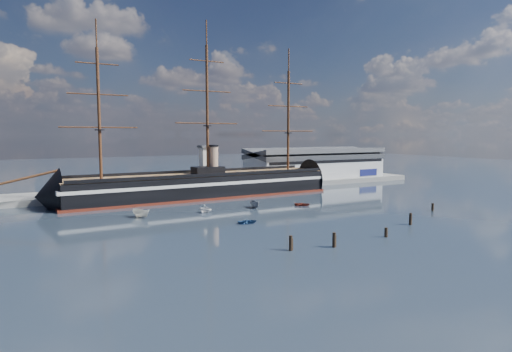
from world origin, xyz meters
TOP-DOWN VIEW (x-y plane):
  - ground at (0.00, 40.00)m, footprint 600.00×600.00m
  - quay at (10.00, 76.00)m, footprint 180.00×18.00m
  - warehouse at (58.00, 80.00)m, footprint 63.00×21.00m
  - quay_tower at (3.00, 73.00)m, footprint 5.00×5.00m
  - warship at (-5.58, 60.00)m, footprint 113.05×18.18m
  - motorboat_a at (-30.64, 35.01)m, footprint 7.32×4.97m
  - motorboat_b at (-10.60, 15.64)m, footprint 1.65×3.01m
  - motorboat_c at (1.46, 33.65)m, footprint 6.46×3.18m
  - motorboat_d at (-13.83, 33.63)m, footprint 7.32×5.74m
  - motorboat_e at (15.54, 30.17)m, footprint 2.70×2.98m
  - piling_near_left at (-14.91, -8.95)m, footprint 0.64×0.64m
  - piling_near_mid at (7.76, -10.02)m, footprint 0.64×0.64m
  - piling_near_right at (21.77, -4.11)m, footprint 0.64×0.64m
  - piling_far_right at (41.63, 5.51)m, footprint 0.64×0.64m
  - piling_extra at (-6.66, -11.07)m, footprint 0.64×0.64m

SIDE VIEW (x-z plane):
  - ground at x=0.00m, z-range 0.00..0.00m
  - quay at x=10.00m, z-range -1.00..1.00m
  - motorboat_a at x=-30.64m, z-range -1.38..1.38m
  - motorboat_b at x=-10.60m, z-range -0.66..0.66m
  - motorboat_c at x=1.46m, z-range -1.24..1.24m
  - motorboat_d at x=-13.83m, z-range -1.24..1.24m
  - motorboat_e at x=15.54m, z-range -0.67..0.67m
  - piling_near_left at x=-14.91m, z-range -1.74..1.74m
  - piling_near_mid at x=7.76m, z-range -1.34..1.34m
  - piling_near_right at x=21.77m, z-range -1.74..1.74m
  - piling_far_right at x=41.63m, z-range -1.41..1.41m
  - piling_extra at x=-6.66m, z-range -1.76..1.76m
  - warship at x=-5.58m, z-range -22.93..31.01m
  - warehouse at x=58.00m, z-range 2.18..13.78m
  - quay_tower at x=3.00m, z-range 2.25..17.25m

